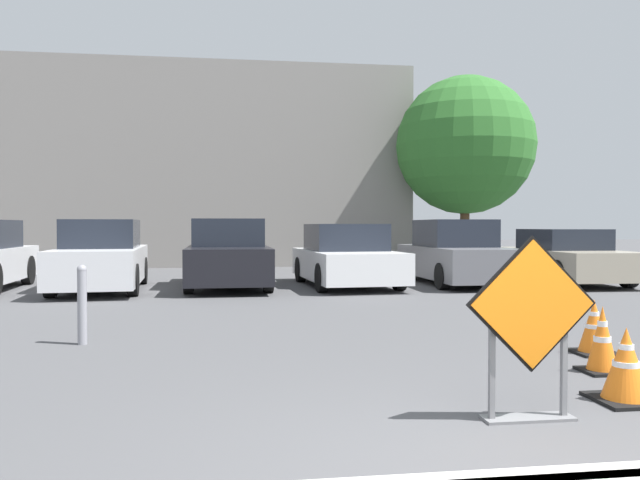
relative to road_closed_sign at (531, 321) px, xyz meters
name	(u,v)px	position (x,y,z in m)	size (l,w,h in m)	color
ground_plane	(306,294)	(-0.62, 8.75, -0.73)	(96.00, 96.00, 0.00)	#4C4C4F
road_closed_sign	(531,321)	(0.00, 0.00, 0.00)	(0.99, 0.20, 1.35)	black
traffic_cone_nearest	(626,366)	(1.00, 0.37, -0.44)	(0.51, 0.51, 0.60)	black
traffic_cone_second	(602,340)	(1.41, 1.33, -0.42)	(0.39, 0.39, 0.65)	black
traffic_cone_third	(594,327)	(1.84, 2.17, -0.44)	(0.45, 0.45, 0.61)	black
parked_car_second	(102,258)	(-5.02, 10.07, -0.01)	(2.00, 4.45, 1.56)	silver
parked_car_third	(228,256)	(-2.25, 10.43, 0.00)	(1.92, 4.49, 1.59)	black
parked_car_fourth	(346,258)	(0.52, 10.29, -0.06)	(2.18, 4.27, 1.47)	white
parked_car_fifth	(455,255)	(3.30, 10.50, -0.02)	(1.82, 4.39, 1.58)	slate
parked_car_sixth	(564,258)	(6.07, 10.30, -0.10)	(1.94, 4.40, 1.35)	#A39984
bollard_nearest	(82,302)	(-3.94, 3.53, -0.22)	(0.12, 0.12, 0.96)	gray
building_facade_backdrop	(177,169)	(-4.22, 19.86, 2.83)	(16.96, 5.00, 7.13)	gray
street_tree_behind_lot	(465,146)	(5.82, 16.41, 3.47)	(4.75, 4.75, 6.58)	#513823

